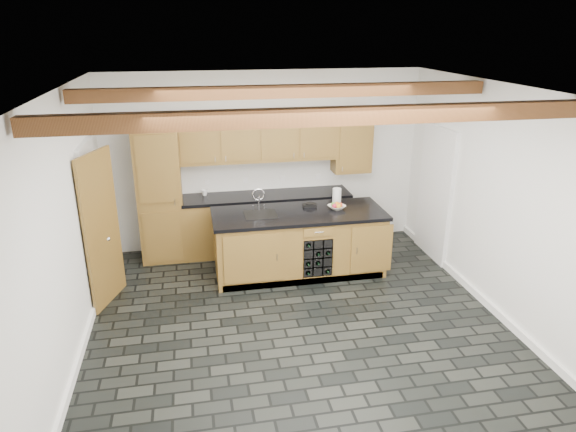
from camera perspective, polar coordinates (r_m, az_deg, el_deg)
name	(u,v)px	position (r m, az deg, el deg)	size (l,w,h in m)	color
ground	(296,319)	(6.49, 0.95, -11.39)	(5.00, 5.00, 0.00)	black
room_shell	(282,190)	(6.31, -0.72, 2.95)	(5.01, 5.00, 5.00)	white
back_cabinetry	(244,192)	(8.05, -4.90, 2.68)	(3.65, 0.62, 2.20)	olive
island	(299,243)	(7.45, 1.26, -2.98)	(2.48, 0.96, 0.93)	olive
faucet	(260,212)	(7.22, -3.12, 0.49)	(0.45, 0.40, 0.34)	black
kitchen_scale	(310,205)	(7.50, 2.43, 1.23)	(0.20, 0.13, 0.06)	black
fruit_bowl	(337,207)	(7.44, 5.43, 0.99)	(0.24, 0.24, 0.06)	beige
fruit_cluster	(337,205)	(7.43, 5.44, 1.22)	(0.16, 0.17, 0.07)	red
paper_towel	(337,196)	(7.69, 5.44, 2.28)	(0.13, 0.13, 0.22)	white
mug	(205,193)	(8.11, -9.26, 2.58)	(0.10, 0.10, 0.09)	white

